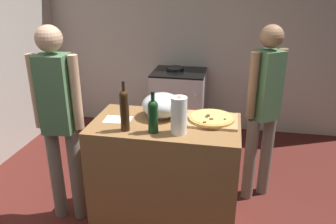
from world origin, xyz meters
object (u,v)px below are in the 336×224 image
(paper_towel_roll, at_px, (179,115))
(wine_bottle_amber, at_px, (154,115))
(pizza, at_px, (211,118))
(stove, at_px, (179,104))
(person_in_red, at_px, (264,105))
(wine_bottle_green, at_px, (124,109))
(person_in_stripes, at_px, (59,115))
(mixing_bowl, at_px, (162,105))

(paper_towel_roll, distance_m, wine_bottle_amber, 0.18)
(pizza, bearing_deg, wine_bottle_amber, -145.36)
(stove, distance_m, person_in_red, 1.59)
(paper_towel_roll, height_order, wine_bottle_amber, wine_bottle_amber)
(wine_bottle_green, height_order, person_in_stripes, person_in_stripes)
(pizza, xyz_separation_m, paper_towel_roll, (-0.21, -0.25, 0.10))
(paper_towel_roll, bearing_deg, stove, 98.98)
(stove, height_order, person_in_red, person_in_red)
(wine_bottle_amber, bearing_deg, stove, 93.65)
(pizza, relative_size, wine_bottle_amber, 1.16)
(mixing_bowl, relative_size, person_in_stripes, 0.19)
(person_in_stripes, bearing_deg, wine_bottle_amber, -7.44)
(pizza, distance_m, mixing_bowl, 0.40)
(wine_bottle_green, relative_size, stove, 0.40)
(pizza, relative_size, stove, 0.39)
(wine_bottle_green, xyz_separation_m, stove, (0.09, 1.93, -0.65))
(pizza, xyz_separation_m, stove, (-0.51, 1.65, -0.52))
(person_in_red, bearing_deg, wine_bottle_amber, -138.43)
(paper_towel_roll, distance_m, person_in_red, 0.97)
(paper_towel_roll, relative_size, wine_bottle_green, 0.74)
(stove, bearing_deg, wine_bottle_green, -92.63)
(stove, xyz_separation_m, person_in_red, (0.94, -1.19, 0.48))
(pizza, bearing_deg, person_in_red, 46.82)
(wine_bottle_amber, height_order, stove, wine_bottle_amber)
(paper_towel_roll, xyz_separation_m, wine_bottle_amber, (-0.18, -0.02, -0.00))
(wine_bottle_amber, relative_size, wine_bottle_green, 0.82)
(mixing_bowl, height_order, paper_towel_roll, paper_towel_roll)
(pizza, bearing_deg, paper_towel_roll, -130.32)
(mixing_bowl, xyz_separation_m, stove, (-0.12, 1.62, -0.58))
(paper_towel_roll, xyz_separation_m, person_in_red, (0.64, 0.71, -0.14))
(pizza, relative_size, person_in_stripes, 0.21)
(pizza, relative_size, wine_bottle_green, 0.96)
(wine_bottle_amber, bearing_deg, pizza, 34.64)
(stove, xyz_separation_m, person_in_stripes, (-0.67, -1.82, 0.52))
(wine_bottle_amber, relative_size, person_in_red, 0.19)
(wine_bottle_green, bearing_deg, pizza, 24.73)
(mixing_bowl, bearing_deg, wine_bottle_green, -124.12)
(wine_bottle_amber, bearing_deg, wine_bottle_green, -178.18)
(wine_bottle_green, relative_size, person_in_red, 0.23)
(person_in_stripes, distance_m, person_in_red, 1.73)
(stove, bearing_deg, pizza, -72.65)
(mixing_bowl, bearing_deg, paper_towel_roll, -57.41)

